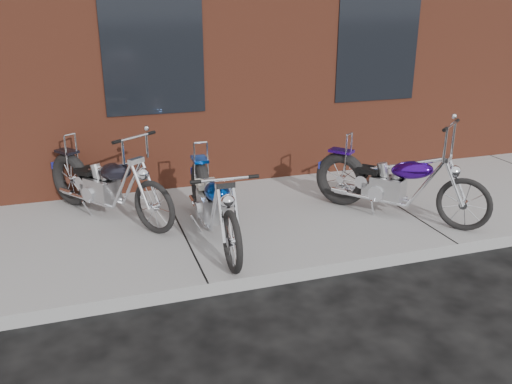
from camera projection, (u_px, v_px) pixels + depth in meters
name	position (u px, v px, depth m)	size (l,w,h in m)	color
ground	(209.00, 297.00, 5.51)	(120.00, 120.00, 0.00)	black
sidewalk	(181.00, 233.00, 6.82)	(22.00, 3.00, 0.15)	gray
chopper_purple	(395.00, 185.00, 7.03)	(1.56, 1.89, 1.31)	black
chopper_blue	(214.00, 205.00, 6.36)	(0.57, 2.33, 1.01)	black
chopper_third	(106.00, 187.00, 6.98)	(1.45, 1.96, 1.18)	black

